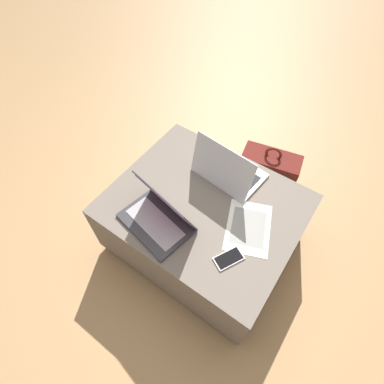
# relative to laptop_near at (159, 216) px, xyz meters

# --- Properties ---
(ground_plane) EXTENTS (14.00, 14.00, 0.00)m
(ground_plane) POSITION_rel_laptop_near_xyz_m (0.13, 0.22, -0.48)
(ground_plane) COLOR tan
(ottoman) EXTENTS (0.97, 0.80, 0.43)m
(ottoman) POSITION_rel_laptop_near_xyz_m (0.13, 0.22, -0.26)
(ottoman) COLOR #3D3832
(ottoman) RESTS_ON ground_plane
(laptop_near) EXTENTS (0.38, 0.30, 0.23)m
(laptop_near) POSITION_rel_laptop_near_xyz_m (0.00, 0.00, 0.00)
(laptop_near) COLOR #333338
(laptop_near) RESTS_ON ottoman
(laptop_far) EXTENTS (0.38, 0.29, 0.26)m
(laptop_far) POSITION_rel_laptop_near_xyz_m (0.13, 0.43, 0.00)
(laptop_far) COLOR silver
(laptop_far) RESTS_ON ottoman
(cell_phone) EXTENTS (0.12, 0.15, 0.01)m
(cell_phone) POSITION_rel_laptop_near_xyz_m (0.38, 0.02, -0.04)
(cell_phone) COLOR white
(cell_phone) RESTS_ON ottoman
(backpack) EXTENTS (0.38, 0.27, 0.47)m
(backpack) POSITION_rel_laptop_near_xyz_m (0.26, 0.75, -0.29)
(backpack) COLOR #5B1E19
(backpack) RESTS_ON ground_plane
(paper_sheet) EXTENTS (0.31, 0.35, 0.00)m
(paper_sheet) POSITION_rel_laptop_near_xyz_m (0.38, 0.22, -0.05)
(paper_sheet) COLOR white
(paper_sheet) RESTS_ON ottoman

